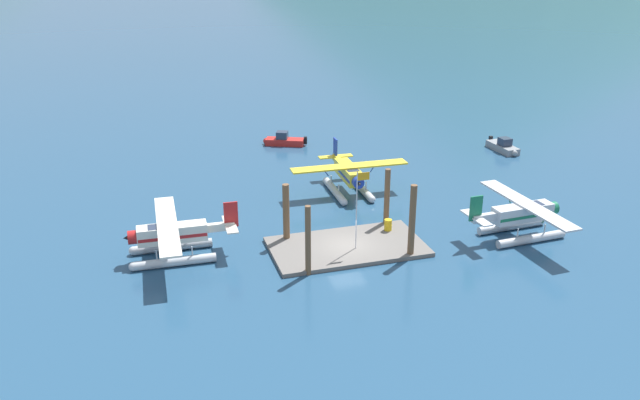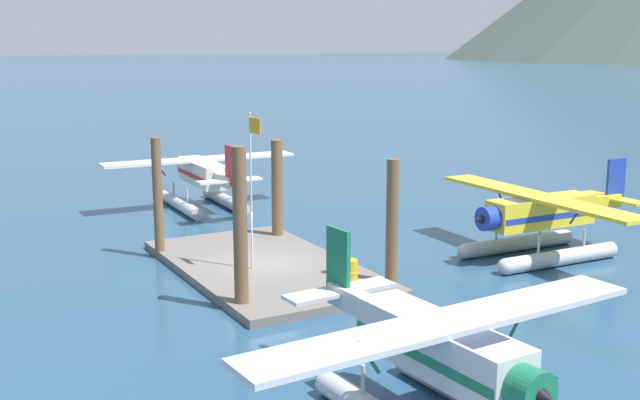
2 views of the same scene
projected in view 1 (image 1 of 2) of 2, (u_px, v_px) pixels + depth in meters
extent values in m
plane|color=navy|center=(347.00, 249.00, 47.68)|extent=(1200.00, 1200.00, 0.00)
cube|color=#66605B|center=(347.00, 247.00, 47.62)|extent=(11.17, 6.16, 0.30)
cylinder|color=brown|center=(308.00, 241.00, 43.11)|extent=(0.39, 0.39, 4.97)
cylinder|color=brown|center=(412.00, 222.00, 45.38)|extent=(0.46, 0.46, 5.47)
cylinder|color=brown|center=(286.00, 213.00, 47.99)|extent=(0.50, 0.50, 4.54)
cylinder|color=brown|center=(387.00, 198.00, 50.63)|extent=(0.43, 0.43, 4.72)
cylinder|color=silver|center=(356.00, 211.00, 45.99)|extent=(0.08, 0.08, 5.80)
cube|color=orange|center=(363.00, 176.00, 45.17)|extent=(0.90, 0.03, 0.56)
sphere|color=gold|center=(357.00, 172.00, 44.90)|extent=(0.10, 0.10, 0.10)
cylinder|color=gold|center=(388.00, 225.00, 49.81)|extent=(0.58, 0.58, 0.88)
torus|color=gold|center=(388.00, 225.00, 49.81)|extent=(0.62, 0.62, 0.04)
cylinder|color=#B7BABF|center=(361.00, 188.00, 58.35)|extent=(0.81, 5.62, 0.64)
sphere|color=#B7BABF|center=(372.00, 199.00, 55.84)|extent=(0.64, 0.64, 0.64)
cylinder|color=#B7BABF|center=(335.00, 191.00, 57.74)|extent=(0.81, 5.62, 0.64)
sphere|color=#B7BABF|center=(344.00, 202.00, 55.23)|extent=(0.64, 0.64, 0.64)
cylinder|color=#B7BABF|center=(366.00, 186.00, 57.02)|extent=(0.10, 0.10, 0.70)
cylinder|color=#B7BABF|center=(357.00, 177.00, 59.18)|extent=(0.10, 0.10, 0.70)
cylinder|color=#B7BABF|center=(339.00, 188.00, 56.42)|extent=(0.10, 0.10, 0.70)
cylinder|color=#B7BABF|center=(331.00, 179.00, 58.57)|extent=(0.10, 0.10, 0.70)
cube|color=yellow|center=(348.00, 172.00, 57.45)|extent=(1.38, 4.84, 1.20)
cube|color=#1E389E|center=(348.00, 173.00, 57.48)|extent=(1.40, 4.74, 0.24)
cube|color=#283347|center=(352.00, 173.00, 56.35)|extent=(1.09, 1.13, 0.56)
cube|color=yellow|center=(350.00, 166.00, 56.93)|extent=(10.44, 1.71, 0.14)
cylinder|color=#1E389E|center=(373.00, 168.00, 57.58)|extent=(0.62, 0.10, 0.84)
cylinder|color=#1E389E|center=(325.00, 172.00, 56.52)|extent=(0.62, 0.10, 0.84)
cylinder|color=#1E389E|center=(358.00, 183.00, 55.02)|extent=(0.98, 0.63, 0.96)
cone|color=black|center=(360.00, 184.00, 54.62)|extent=(0.37, 0.36, 0.36)
cube|color=yellow|center=(338.00, 160.00, 60.32)|extent=(0.51, 2.21, 0.56)
cube|color=#1E389E|center=(335.00, 148.00, 60.81)|extent=(0.15, 1.00, 1.90)
cube|color=yellow|center=(336.00, 156.00, 61.00)|extent=(3.22, 0.90, 0.10)
cylinder|color=#B7BABF|center=(175.00, 262.00, 45.02)|extent=(5.62, 0.81, 0.64)
sphere|color=#B7BABF|center=(133.00, 267.00, 44.35)|extent=(0.64, 0.64, 0.64)
cylinder|color=#B7BABF|center=(173.00, 246.00, 47.26)|extent=(5.62, 0.81, 0.64)
sphere|color=#B7BABF|center=(133.00, 251.00, 46.59)|extent=(0.64, 0.64, 0.64)
cylinder|color=#B7BABF|center=(157.00, 255.00, 44.48)|extent=(0.10, 0.10, 0.70)
cylinder|color=#B7BABF|center=(192.00, 251.00, 45.06)|extent=(0.10, 0.10, 0.70)
cylinder|color=#B7BABF|center=(155.00, 240.00, 46.73)|extent=(0.10, 0.10, 0.70)
cylinder|color=#B7BABF|center=(189.00, 236.00, 47.30)|extent=(0.10, 0.10, 0.70)
cube|color=silver|center=(172.00, 233.00, 45.54)|extent=(4.84, 1.39, 1.20)
cube|color=#B21E1E|center=(172.00, 234.00, 45.58)|extent=(4.74, 1.40, 0.24)
cube|color=#283347|center=(156.00, 230.00, 45.16)|extent=(1.13, 1.09, 0.56)
cube|color=silver|center=(167.00, 225.00, 45.22)|extent=(1.72, 10.44, 0.14)
cylinder|color=#B21E1E|center=(169.00, 242.00, 43.37)|extent=(0.10, 0.62, 0.84)
cylinder|color=#B21E1E|center=(166.00, 217.00, 47.32)|extent=(0.10, 0.62, 0.84)
cylinder|color=#B21E1E|center=(132.00, 237.00, 44.89)|extent=(0.63, 0.98, 0.96)
cone|color=black|center=(126.00, 238.00, 44.78)|extent=(0.36, 0.37, 0.36)
cube|color=silver|center=(219.00, 227.00, 46.29)|extent=(2.21, 0.51, 0.56)
cube|color=#B21E1E|center=(231.00, 215.00, 46.19)|extent=(1.00, 0.15, 1.90)
cube|color=silver|center=(230.00, 224.00, 46.44)|extent=(0.90, 3.22, 0.10)
cylinder|color=#B7BABF|center=(510.00, 226.00, 50.62)|extent=(5.63, 0.96, 0.64)
sphere|color=#B7BABF|center=(540.00, 221.00, 51.51)|extent=(0.64, 0.64, 0.64)
cylinder|color=#B7BABF|center=(530.00, 239.00, 48.44)|extent=(5.63, 0.96, 0.64)
sphere|color=#B7BABF|center=(561.00, 234.00, 49.33)|extent=(0.64, 0.64, 0.64)
cylinder|color=#B7BABF|center=(524.00, 216.00, 50.75)|extent=(0.10, 0.10, 0.70)
cylinder|color=#B7BABF|center=(498.00, 220.00, 49.99)|extent=(0.10, 0.10, 0.70)
cylinder|color=#B7BABF|center=(545.00, 229.00, 48.57)|extent=(0.10, 0.10, 0.70)
cylinder|color=#B7BABF|center=(518.00, 233.00, 47.81)|extent=(0.10, 0.10, 0.70)
cube|color=silver|center=(522.00, 213.00, 48.93)|extent=(4.86, 1.51, 1.20)
cube|color=#196B47|center=(522.00, 214.00, 48.97)|extent=(4.77, 1.53, 0.24)
cube|color=#283347|center=(535.00, 207.00, 49.15)|extent=(1.16, 1.12, 0.56)
cube|color=silver|center=(527.00, 204.00, 48.78)|extent=(1.99, 10.46, 0.14)
cylinder|color=#196B47|center=(509.00, 198.00, 50.82)|extent=(0.12, 0.63, 0.84)
cylinder|color=#196B47|center=(545.00, 219.00, 46.98)|extent=(0.12, 0.63, 0.84)
cylinder|color=#196B47|center=(552.00, 208.00, 49.79)|extent=(0.65, 0.99, 0.96)
cone|color=black|center=(557.00, 207.00, 49.93)|extent=(0.37, 0.38, 0.36)
cube|color=silver|center=(485.00, 217.00, 47.86)|extent=(2.22, 0.56, 0.56)
cube|color=#196B47|center=(476.00, 208.00, 47.25)|extent=(1.01, 0.18, 1.90)
cube|color=silver|center=(476.00, 218.00, 47.56)|extent=(0.98, 3.24, 0.10)
cube|color=gray|center=(502.00, 148.00, 69.62)|extent=(1.71, 4.27, 0.70)
sphere|color=gray|center=(514.00, 153.00, 67.79)|extent=(0.70, 0.70, 0.70)
cube|color=#283347|center=(505.00, 142.00, 69.08)|extent=(1.16, 1.25, 0.80)
cube|color=black|center=(491.00, 140.00, 71.52)|extent=(0.38, 0.34, 0.80)
cube|color=#B2231E|center=(285.00, 142.00, 71.63)|extent=(4.45, 3.08, 0.70)
sphere|color=#B2231E|center=(266.00, 141.00, 71.88)|extent=(0.70, 0.70, 0.70)
cube|color=#283347|center=(282.00, 135.00, 71.39)|extent=(1.54, 1.49, 0.80)
cube|color=black|center=(305.00, 140.00, 71.27)|extent=(0.44, 0.46, 0.80)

